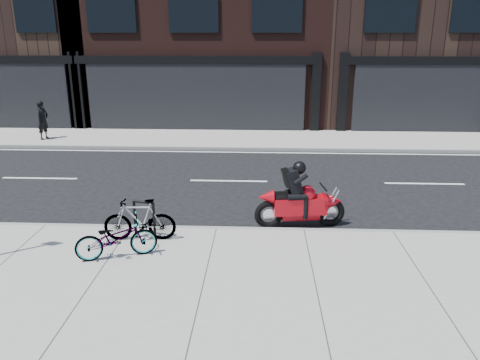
{
  "coord_description": "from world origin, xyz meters",
  "views": [
    {
      "loc": [
        1.0,
        -11.82,
        4.41
      ],
      "look_at": [
        0.48,
        -0.72,
        0.9
      ],
      "focal_mm": 35.0,
      "sensor_mm": 36.0,
      "label": 1
    }
  ],
  "objects_px": {
    "bike_rack": "(144,217)",
    "motorcycle": "(304,200)",
    "bicycle_front": "(116,238)",
    "bicycle_rear": "(140,220)",
    "pedestrian": "(43,120)"
  },
  "relations": [
    {
      "from": "bicycle_rear",
      "to": "motorcycle",
      "type": "bearing_deg",
      "value": 104.62
    },
    {
      "from": "bike_rack",
      "to": "motorcycle",
      "type": "relative_size",
      "value": 0.4
    },
    {
      "from": "motorcycle",
      "to": "pedestrian",
      "type": "relative_size",
      "value": 1.34
    },
    {
      "from": "pedestrian",
      "to": "motorcycle",
      "type": "bearing_deg",
      "value": -115.4
    },
    {
      "from": "bike_rack",
      "to": "motorcycle",
      "type": "distance_m",
      "value": 3.69
    },
    {
      "from": "bike_rack",
      "to": "bicycle_rear",
      "type": "bearing_deg",
      "value": -139.92
    },
    {
      "from": "motorcycle",
      "to": "pedestrian",
      "type": "distance_m",
      "value": 13.26
    },
    {
      "from": "bicycle_rear",
      "to": "motorcycle",
      "type": "height_order",
      "value": "motorcycle"
    },
    {
      "from": "bike_rack",
      "to": "motorcycle",
      "type": "xyz_separation_m",
      "value": [
        3.51,
        1.13,
        0.02
      ]
    },
    {
      "from": "bicycle_rear",
      "to": "bicycle_front",
      "type": "bearing_deg",
      "value": -20.98
    },
    {
      "from": "bike_rack",
      "to": "pedestrian",
      "type": "bearing_deg",
      "value": 124.39
    },
    {
      "from": "bicycle_front",
      "to": "motorcycle",
      "type": "xyz_separation_m",
      "value": [
        3.85,
        2.04,
        0.11
      ]
    },
    {
      "from": "motorcycle",
      "to": "bicycle_front",
      "type": "bearing_deg",
      "value": -160.0
    },
    {
      "from": "bicycle_front",
      "to": "bicycle_rear",
      "type": "bearing_deg",
      "value": -36.89
    },
    {
      "from": "bicycle_front",
      "to": "bicycle_rear",
      "type": "distance_m",
      "value": 0.88
    }
  ]
}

